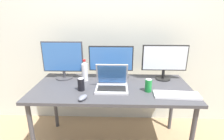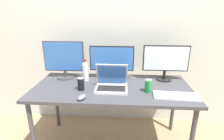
{
  "view_description": "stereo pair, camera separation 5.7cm",
  "coord_description": "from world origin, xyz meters",
  "views": [
    {
      "loc": [
        0.05,
        -1.68,
        1.48
      ],
      "look_at": [
        0.0,
        0.0,
        0.92
      ],
      "focal_mm": 28.0,
      "sensor_mm": 36.0,
      "label": 1
    },
    {
      "loc": [
        0.11,
        -1.68,
        1.48
      ],
      "look_at": [
        0.0,
        0.0,
        0.92
      ],
      "focal_mm": 28.0,
      "sensor_mm": 36.0,
      "label": 2
    }
  ],
  "objects": [
    {
      "name": "wall_back",
      "position": [
        0.0,
        0.59,
        1.3
      ],
      "size": [
        7.0,
        0.08,
        2.6
      ],
      "primitive_type": "cube",
      "color": "silver",
      "rests_on": "ground"
    },
    {
      "name": "work_desk",
      "position": [
        0.0,
        0.0,
        0.68
      ],
      "size": [
        1.63,
        0.75,
        0.74
      ],
      "color": "#424247",
      "rests_on": "ground"
    },
    {
      "name": "monitor_left",
      "position": [
        -0.57,
        0.22,
        0.97
      ],
      "size": [
        0.46,
        0.2,
        0.43
      ],
      "color": "#38383D",
      "rests_on": "work_desk"
    },
    {
      "name": "monitor_center",
      "position": [
        -0.02,
        0.23,
        0.95
      ],
      "size": [
        0.5,
        0.2,
        0.38
      ],
      "color": "black",
      "rests_on": "work_desk"
    },
    {
      "name": "monitor_right",
      "position": [
        0.58,
        0.22,
        0.97
      ],
      "size": [
        0.5,
        0.17,
        0.4
      ],
      "color": "black",
      "rests_on": "work_desk"
    },
    {
      "name": "laptop_silver",
      "position": [
        0.0,
        -0.05,
        0.8
      ],
      "size": [
        0.32,
        0.26,
        0.25
      ],
      "color": "silver",
      "rests_on": "work_desk"
    },
    {
      "name": "keyboard_main",
      "position": [
        0.61,
        -0.2,
        0.75
      ],
      "size": [
        0.42,
        0.17,
        0.02
      ],
      "primitive_type": "cube",
      "rotation": [
        0.0,
        0.0,
        -0.06
      ],
      "color": "white",
      "rests_on": "work_desk"
    },
    {
      "name": "mouse_by_keyboard",
      "position": [
        -0.25,
        -0.3,
        0.76
      ],
      "size": [
        0.1,
        0.12,
        0.04
      ],
      "primitive_type": "ellipsoid",
      "rotation": [
        0.0,
        0.0,
        -0.38
      ],
      "color": "slate",
      "rests_on": "work_desk"
    },
    {
      "name": "water_bottle",
      "position": [
        -0.31,
        0.15,
        0.85
      ],
      "size": [
        0.07,
        0.07,
        0.25
      ],
      "color": "silver",
      "rests_on": "work_desk"
    },
    {
      "name": "soda_can_near_keyboard",
      "position": [
        -0.3,
        -0.11,
        0.8
      ],
      "size": [
        0.07,
        0.07,
        0.13
      ],
      "color": "black",
      "rests_on": "work_desk"
    },
    {
      "name": "soda_can_by_laptop",
      "position": [
        0.36,
        -0.11,
        0.8
      ],
      "size": [
        0.07,
        0.07,
        0.13
      ],
      "color": "#197F33",
      "rests_on": "work_desk"
    }
  ]
}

